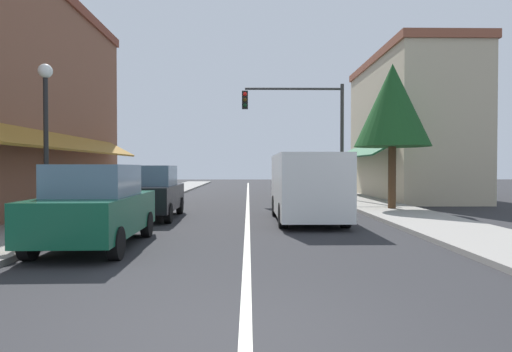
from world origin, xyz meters
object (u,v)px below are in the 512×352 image
parked_car_nearest_left (96,206)px  van_in_lane (307,185)px  traffic_signal_mast_arm (308,121)px  tree_right_near (392,106)px  parked_car_second_left (151,192)px  street_lamp_left_near (46,118)px

parked_car_nearest_left → van_in_lane: size_ratio=0.80×
traffic_signal_mast_arm → tree_right_near: 5.93m
parked_car_nearest_left → tree_right_near: bearing=39.4°
parked_car_second_left → parked_car_nearest_left: bearing=-91.3°
street_lamp_left_near → tree_right_near: tree_right_near is taller
parked_car_nearest_left → traffic_signal_mast_arm: bearing=62.9°
parked_car_nearest_left → street_lamp_left_near: street_lamp_left_near is taller
parked_car_second_left → traffic_signal_mast_arm: traffic_signal_mast_arm is taller
parked_car_second_left → street_lamp_left_near: street_lamp_left_near is taller
tree_right_near → street_lamp_left_near: bearing=-152.4°
traffic_signal_mast_arm → van_in_lane: bearing=-98.0°
parked_car_nearest_left → van_in_lane: van_in_lane is taller
parked_car_nearest_left → parked_car_second_left: (-0.01, 5.36, 0.00)m
parked_car_second_left → van_in_lane: bearing=-10.9°
tree_right_near → parked_car_second_left: bearing=-165.9°
parked_car_nearest_left → tree_right_near: size_ratio=0.72×
street_lamp_left_near → tree_right_near: (10.77, 5.64, 1.12)m
parked_car_nearest_left → van_in_lane: bearing=40.2°
van_in_lane → traffic_signal_mast_arm: traffic_signal_mast_arm is taller
van_in_lane → parked_car_second_left: bearing=170.3°
parked_car_nearest_left → tree_right_near: tree_right_near is taller
traffic_signal_mast_arm → street_lamp_left_near: size_ratio=1.36×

